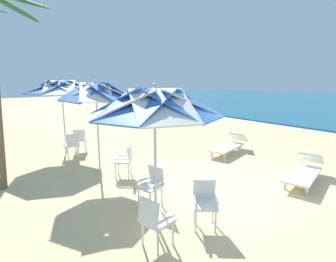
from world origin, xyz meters
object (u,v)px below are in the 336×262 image
object	(u,v)px
beach_umbrella_2	(61,88)
sun_lounger_1	(304,171)
plastic_chair_3	(125,159)
plastic_chair_0	(152,183)
plastic_chair_5	(80,139)
plastic_chair_2	(205,200)
beach_umbrella_1	(96,93)
plastic_chair_1	(155,219)
plastic_chair_4	(72,144)
sun_lounger_2	(229,145)
beach_umbrella_0	(155,104)

from	to	relation	value
beach_umbrella_2	sun_lounger_1	size ratio (longest dim) A/B	1.23
plastic_chair_3	beach_umbrella_2	world-z (taller)	beach_umbrella_2
plastic_chair_0	plastic_chair_5	size ratio (longest dim) A/B	1.00
plastic_chair_2	beach_umbrella_1	world-z (taller)	beach_umbrella_1
plastic_chair_1	beach_umbrella_1	world-z (taller)	beach_umbrella_1
plastic_chair_1	beach_umbrella_1	xyz separation A→B (m)	(-3.79, 0.68, 1.83)
plastic_chair_4	beach_umbrella_2	bearing A→B (deg)	178.03
plastic_chair_2	sun_lounger_1	bearing A→B (deg)	88.05
sun_lounger_1	sun_lounger_2	size ratio (longest dim) A/B	1.00
beach_umbrella_2	sun_lounger_1	bearing A→B (deg)	31.80
sun_lounger_2	plastic_chair_2	bearing A→B (deg)	-55.63
plastic_chair_2	sun_lounger_1	world-z (taller)	plastic_chair_2
plastic_chair_4	plastic_chair_5	distance (m)	0.81
beach_umbrella_1	sun_lounger_2	bearing A→B (deg)	79.03
plastic_chair_2	plastic_chair_5	size ratio (longest dim) A/B	1.00
plastic_chair_1	beach_umbrella_2	distance (m)	6.89
beach_umbrella_0	plastic_chair_1	distance (m)	1.92
plastic_chair_2	plastic_chair_4	world-z (taller)	same
sun_lounger_1	sun_lounger_2	bearing A→B (deg)	168.72
sun_lounger_1	sun_lounger_2	distance (m)	3.09
beach_umbrella_1	plastic_chair_3	xyz separation A→B (m)	(0.66, 0.49, -1.83)
plastic_chair_0	plastic_chair_5	xyz separation A→B (m)	(-5.19, 0.25, 0.00)
beach_umbrella_0	sun_lounger_1	size ratio (longest dim) A/B	1.18
plastic_chair_0	beach_umbrella_2	xyz separation A→B (m)	(-5.37, -0.23, 1.90)
plastic_chair_5	sun_lounger_1	size ratio (longest dim) A/B	0.39
plastic_chair_5	sun_lounger_1	bearing A→B (deg)	29.47
beach_umbrella_1	plastic_chair_4	bearing A→B (deg)	-175.87
beach_umbrella_0	plastic_chair_0	xyz separation A→B (m)	(-0.66, 0.37, -1.78)
beach_umbrella_1	plastic_chair_3	bearing A→B (deg)	36.68
plastic_chair_0	beach_umbrella_0	bearing A→B (deg)	-29.46
beach_umbrella_0	plastic_chair_2	bearing A→B (deg)	48.97
plastic_chair_2	sun_lounger_2	world-z (taller)	plastic_chair_2
plastic_chair_3	sun_lounger_1	xyz separation A→B (m)	(3.28, 3.58, -0.22)
plastic_chair_0	plastic_chair_2	bearing A→B (deg)	13.91
plastic_chair_1	plastic_chair_5	world-z (taller)	same
beach_umbrella_2	sun_lounger_2	bearing A→B (deg)	52.18
plastic_chair_1	beach_umbrella_0	bearing A→B (deg)	143.49
plastic_chair_0	sun_lounger_2	size ratio (longest dim) A/B	0.39
plastic_chair_2	plastic_chair_3	distance (m)	3.16
plastic_chair_2	sun_lounger_2	size ratio (longest dim) A/B	0.39
plastic_chair_1	plastic_chair_3	world-z (taller)	same
plastic_chair_2	sun_lounger_1	xyz separation A→B (m)	(0.12, 3.65, -0.22)
beach_umbrella_2	plastic_chair_1	bearing A→B (deg)	-4.92
plastic_chair_3	plastic_chair_4	world-z (taller)	same
plastic_chair_3	sun_lounger_2	world-z (taller)	plastic_chair_3
plastic_chair_0	plastic_chair_1	world-z (taller)	same
plastic_chair_1	beach_umbrella_1	distance (m)	4.26
plastic_chair_3	plastic_chair_2	bearing A→B (deg)	-1.20
plastic_chair_2	plastic_chair_3	xyz separation A→B (m)	(-3.16, 0.07, 0.00)
plastic_chair_0	beach_umbrella_2	world-z (taller)	beach_umbrella_2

